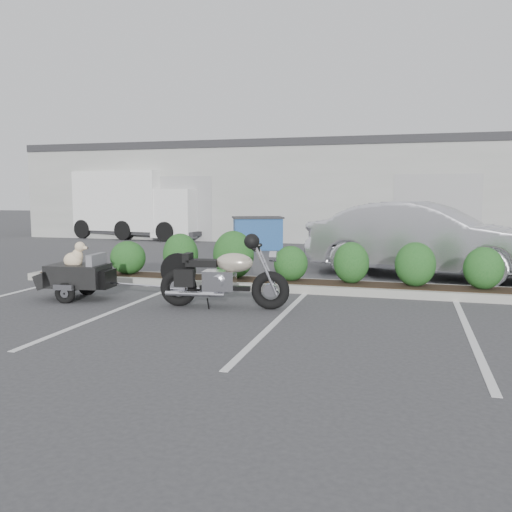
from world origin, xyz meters
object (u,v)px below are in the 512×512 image
(pet_trailer, at_px, (78,275))
(sedan, at_px, (425,239))
(dumpster, at_px, (258,233))
(motorcycle, at_px, (223,278))
(delivery_truck, at_px, (140,206))

(pet_trailer, bearing_deg, sedan, 30.41)
(pet_trailer, distance_m, dumpster, 9.49)
(motorcycle, relative_size, dumpster, 1.11)
(motorcycle, relative_size, delivery_truck, 0.35)
(pet_trailer, xyz_separation_m, dumpster, (0.74, 9.46, 0.12))
(motorcycle, xyz_separation_m, dumpster, (-2.05, 9.48, 0.06))
(sedan, relative_size, delivery_truck, 0.81)
(motorcycle, height_order, pet_trailer, motorcycle)
(pet_trailer, xyz_separation_m, sedan, (6.09, 4.46, 0.41))
(pet_trailer, xyz_separation_m, delivery_truck, (-5.32, 12.52, 0.92))
(dumpster, height_order, delivery_truck, delivery_truck)
(delivery_truck, bearing_deg, motorcycle, -49.22)
(pet_trailer, bearing_deg, delivery_truck, 107.20)
(sedan, distance_m, delivery_truck, 13.97)
(dumpster, bearing_deg, motorcycle, -99.23)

